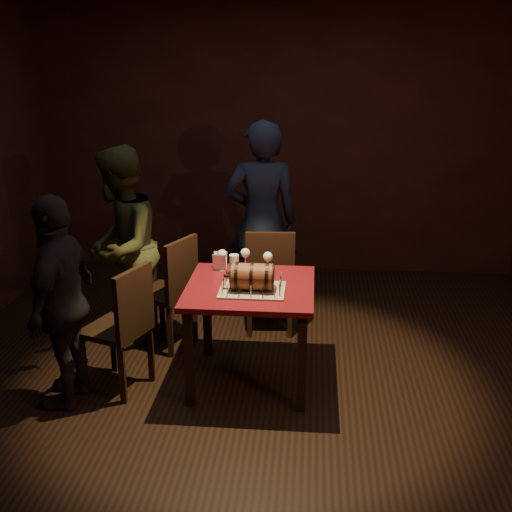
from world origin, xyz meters
name	(u,v)px	position (x,y,z in m)	size (l,w,h in m)	color
room_shell	(258,195)	(0.00, 0.00, 1.40)	(5.04, 5.04, 2.80)	black
pub_table	(250,300)	(-0.06, -0.01, 0.64)	(0.90, 0.90, 0.75)	#550E16
cake_board	(252,290)	(-0.03, -0.11, 0.76)	(0.45, 0.35, 0.01)	gray
barrel_cake	(252,277)	(-0.03, -0.11, 0.86)	(0.35, 0.20, 0.20)	brown
birthday_candles	(252,284)	(-0.03, -0.11, 0.80)	(0.40, 0.30, 0.09)	#FAEF95
wine_glass_left	(222,255)	(-0.30, 0.29, 0.87)	(0.07, 0.07, 0.16)	silver
wine_glass_mid	(245,254)	(-0.13, 0.34, 0.87)	(0.07, 0.07, 0.16)	silver
wine_glass_right	(268,258)	(0.05, 0.27, 0.87)	(0.07, 0.07, 0.16)	silver
pint_of_ale	(234,265)	(-0.20, 0.21, 0.82)	(0.07, 0.07, 0.15)	silver
menu_card	(220,262)	(-0.32, 0.29, 0.81)	(0.10, 0.05, 0.13)	white
chair_back	(270,276)	(0.03, 0.81, 0.52)	(0.43, 0.43, 0.93)	black
chair_left_rear	(172,287)	(-0.73, 0.49, 0.52)	(0.53, 0.53, 0.93)	black
chair_left_front	(124,322)	(-0.92, -0.22, 0.52)	(0.52, 0.52, 0.93)	black
person_back	(262,221)	(-0.08, 1.23, 0.88)	(0.64, 0.42, 1.77)	#181F31
person_left_rear	(121,248)	(-1.16, 0.56, 0.82)	(0.79, 0.62, 1.63)	#34381C
person_left_front	(62,302)	(-1.28, -0.40, 0.74)	(0.87, 0.36, 1.48)	black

